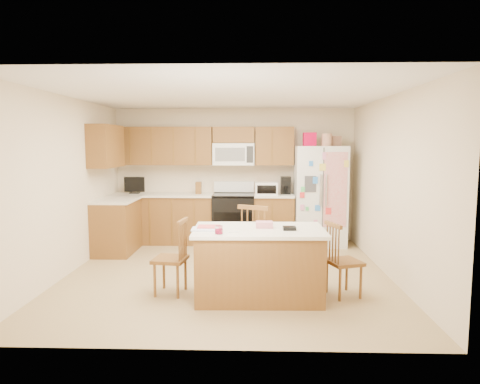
{
  "coord_description": "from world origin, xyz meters",
  "views": [
    {
      "loc": [
        0.36,
        -5.88,
        1.83
      ],
      "look_at": [
        0.17,
        0.35,
        1.14
      ],
      "focal_mm": 32.0,
      "sensor_mm": 36.0,
      "label": 1
    }
  ],
  "objects_px": {
    "island": "(259,263)",
    "windsor_chair_left": "(172,259)",
    "refrigerator": "(320,195)",
    "windsor_chair_back": "(257,244)",
    "windsor_chair_right": "(342,261)",
    "stove": "(234,218)"
  },
  "relations": [
    {
      "from": "windsor_chair_back",
      "to": "windsor_chair_right",
      "type": "xyz_separation_m",
      "value": [
        1.02,
        -0.59,
        -0.06
      ]
    },
    {
      "from": "windsor_chair_left",
      "to": "windsor_chair_right",
      "type": "height_order",
      "value": "windsor_chair_left"
    },
    {
      "from": "island",
      "to": "windsor_chair_left",
      "type": "height_order",
      "value": "island"
    },
    {
      "from": "windsor_chair_left",
      "to": "windsor_chair_right",
      "type": "xyz_separation_m",
      "value": [
        2.07,
        -0.02,
        -0.01
      ]
    },
    {
      "from": "refrigerator",
      "to": "island",
      "type": "xyz_separation_m",
      "value": [
        -1.14,
        -2.79,
        -0.49
      ]
    },
    {
      "from": "refrigerator",
      "to": "windsor_chair_right",
      "type": "xyz_separation_m",
      "value": [
        -0.13,
        -2.69,
        -0.49
      ]
    },
    {
      "from": "windsor_chair_right",
      "to": "stove",
      "type": "bearing_deg",
      "value": 117.6
    },
    {
      "from": "refrigerator",
      "to": "windsor_chair_back",
      "type": "relative_size",
      "value": 1.96
    },
    {
      "from": "island",
      "to": "windsor_chair_left",
      "type": "xyz_separation_m",
      "value": [
        -1.06,
        0.11,
        0.01
      ]
    },
    {
      "from": "island",
      "to": "refrigerator",
      "type": "bearing_deg",
      "value": 67.79
    },
    {
      "from": "island",
      "to": "windsor_chair_right",
      "type": "height_order",
      "value": "island"
    },
    {
      "from": "windsor_chair_left",
      "to": "windsor_chair_back",
      "type": "xyz_separation_m",
      "value": [
        1.05,
        0.57,
        0.05
      ]
    },
    {
      "from": "island",
      "to": "windsor_chair_right",
      "type": "xyz_separation_m",
      "value": [
        1.01,
        0.1,
        0.0
      ]
    },
    {
      "from": "refrigerator",
      "to": "island",
      "type": "height_order",
      "value": "refrigerator"
    },
    {
      "from": "stove",
      "to": "windsor_chair_right",
      "type": "xyz_separation_m",
      "value": [
        1.44,
        -2.75,
        -0.05
      ]
    },
    {
      "from": "refrigerator",
      "to": "windsor_chair_left",
      "type": "xyz_separation_m",
      "value": [
        -2.2,
        -2.67,
        -0.48
      ]
    },
    {
      "from": "refrigerator",
      "to": "windsor_chair_back",
      "type": "bearing_deg",
      "value": -118.69
    },
    {
      "from": "windsor_chair_left",
      "to": "stove",
      "type": "bearing_deg",
      "value": 77.06
    },
    {
      "from": "refrigerator",
      "to": "windsor_chair_back",
      "type": "height_order",
      "value": "refrigerator"
    },
    {
      "from": "windsor_chair_left",
      "to": "refrigerator",
      "type": "bearing_deg",
      "value": 50.55
    },
    {
      "from": "stove",
      "to": "island",
      "type": "distance_m",
      "value": 2.88
    },
    {
      "from": "refrigerator",
      "to": "island",
      "type": "bearing_deg",
      "value": -112.21
    }
  ]
}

